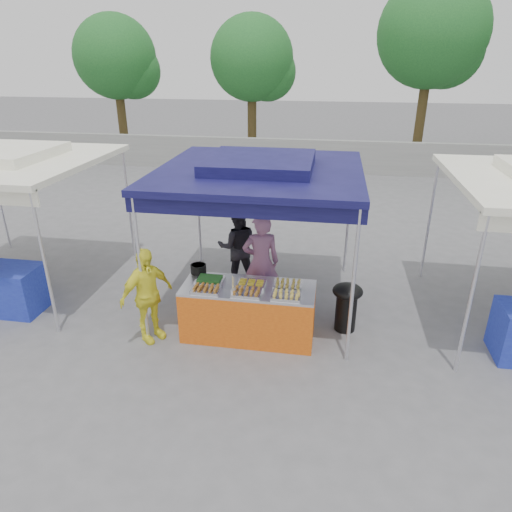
% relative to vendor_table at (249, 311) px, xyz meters
% --- Properties ---
extents(ground_plane, '(80.00, 80.00, 0.00)m').
position_rel_vendor_table_xyz_m(ground_plane, '(0.00, 0.10, -0.43)').
color(ground_plane, slate).
extents(back_wall, '(40.00, 0.25, 1.20)m').
position_rel_vendor_table_xyz_m(back_wall, '(0.00, 11.10, 0.17)').
color(back_wall, gray).
rests_on(back_wall, ground_plane).
extents(main_canopy, '(3.20, 3.20, 2.57)m').
position_rel_vendor_table_xyz_m(main_canopy, '(0.00, 1.07, 1.94)').
color(main_canopy, silver).
rests_on(main_canopy, ground_plane).
extents(tree_0, '(3.34, 3.25, 5.59)m').
position_rel_vendor_table_xyz_m(tree_0, '(-7.56, 12.77, 3.39)').
color(tree_0, '#49391C').
rests_on(tree_0, ground_plane).
extents(tree_1, '(3.31, 3.21, 5.52)m').
position_rel_vendor_table_xyz_m(tree_1, '(-2.05, 12.98, 3.35)').
color(tree_1, '#49391C').
rests_on(tree_1, ground_plane).
extents(tree_2, '(3.93, 3.93, 6.76)m').
position_rel_vendor_table_xyz_m(tree_2, '(4.54, 13.20, 4.20)').
color(tree_2, '#49391C').
rests_on(tree_2, ground_plane).
extents(vendor_table, '(2.00, 0.80, 0.85)m').
position_rel_vendor_table_xyz_m(vendor_table, '(0.00, 0.00, 0.00)').
color(vendor_table, '#DA5A13').
rests_on(vendor_table, ground_plane).
extents(food_tray_fl, '(0.42, 0.30, 0.07)m').
position_rel_vendor_table_xyz_m(food_tray_fl, '(-0.59, -0.24, 0.46)').
color(food_tray_fl, white).
rests_on(food_tray_fl, vendor_table).
extents(food_tray_fm, '(0.42, 0.30, 0.07)m').
position_rel_vendor_table_xyz_m(food_tray_fm, '(0.02, -0.24, 0.46)').
color(food_tray_fm, white).
rests_on(food_tray_fm, vendor_table).
extents(food_tray_fr, '(0.42, 0.30, 0.07)m').
position_rel_vendor_table_xyz_m(food_tray_fr, '(0.59, -0.24, 0.46)').
color(food_tray_fr, white).
rests_on(food_tray_fr, vendor_table).
extents(food_tray_bl, '(0.42, 0.30, 0.07)m').
position_rel_vendor_table_xyz_m(food_tray_bl, '(-0.61, 0.07, 0.46)').
color(food_tray_bl, white).
rests_on(food_tray_bl, vendor_table).
extents(food_tray_bm, '(0.42, 0.30, 0.07)m').
position_rel_vendor_table_xyz_m(food_tray_bm, '(0.04, 0.05, 0.46)').
color(food_tray_bm, white).
rests_on(food_tray_bm, vendor_table).
extents(food_tray_br, '(0.42, 0.30, 0.07)m').
position_rel_vendor_table_xyz_m(food_tray_br, '(0.58, 0.10, 0.46)').
color(food_tray_br, white).
rests_on(food_tray_br, vendor_table).
extents(cooking_pot, '(0.25, 0.25, 0.14)m').
position_rel_vendor_table_xyz_m(cooking_pot, '(-0.87, 0.34, 0.50)').
color(cooking_pot, black).
rests_on(cooking_pot, vendor_table).
extents(skewer_cup, '(0.08, 0.08, 0.10)m').
position_rel_vendor_table_xyz_m(skewer_cup, '(-0.17, -0.29, 0.48)').
color(skewer_cup, silver).
rests_on(skewer_cup, vendor_table).
extents(wok_burner, '(0.47, 0.47, 0.80)m').
position_rel_vendor_table_xyz_m(wok_burner, '(1.49, 0.42, 0.05)').
color(wok_burner, black).
rests_on(wok_burner, ground_plane).
extents(crate_left, '(0.46, 0.32, 0.28)m').
position_rel_vendor_table_xyz_m(crate_left, '(-0.39, 0.60, -0.29)').
color(crate_left, '#1627B7').
rests_on(crate_left, ground_plane).
extents(crate_right, '(0.56, 0.39, 0.33)m').
position_rel_vendor_table_xyz_m(crate_right, '(0.31, 0.52, -0.26)').
color(crate_right, '#1627B7').
rests_on(crate_right, ground_plane).
extents(crate_stacked, '(0.54, 0.38, 0.32)m').
position_rel_vendor_table_xyz_m(crate_stacked, '(0.31, 0.52, 0.07)').
color(crate_stacked, '#1627B7').
rests_on(crate_stacked, crate_right).
extents(vendor_woman, '(0.70, 0.55, 1.70)m').
position_rel_vendor_table_xyz_m(vendor_woman, '(0.05, 0.89, 0.43)').
color(vendor_woman, '#9B6287').
rests_on(vendor_woman, ground_plane).
extents(helper_man, '(0.86, 0.74, 1.54)m').
position_rel_vendor_table_xyz_m(helper_man, '(-0.51, 1.70, 0.35)').
color(helper_man, black).
rests_on(helper_man, ground_plane).
extents(customer_person, '(0.81, 0.93, 1.50)m').
position_rel_vendor_table_xyz_m(customer_person, '(-1.48, -0.34, 0.33)').
color(customer_person, '#FDF638').
rests_on(customer_person, ground_plane).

